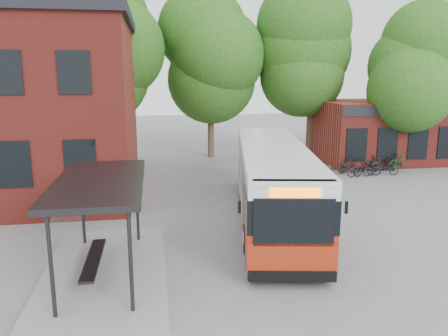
{
  "coord_description": "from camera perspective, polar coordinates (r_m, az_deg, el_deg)",
  "views": [
    {
      "loc": [
        -2.95,
        -13.22,
        5.74
      ],
      "look_at": [
        -0.18,
        3.91,
        2.0
      ],
      "focal_mm": 35.0,
      "sensor_mm": 36.0,
      "label": 1
    }
  ],
  "objects": [
    {
      "name": "bicycle_4",
      "position": [
        26.84,
        20.31,
        -0.06
      ],
      "size": [
        1.61,
        0.7,
        0.82
      ],
      "primitive_type": "imported",
      "rotation": [
        0.0,
        0.0,
        1.47
      ],
      "color": "black",
      "rests_on": "ground"
    },
    {
      "name": "bicycle_0",
      "position": [
        26.58,
        14.42,
        0.19
      ],
      "size": [
        1.56,
        0.59,
        0.81
      ],
      "primitive_type": "imported",
      "rotation": [
        0.0,
        0.0,
        1.54
      ],
      "color": "#2E2B29",
      "rests_on": "ground"
    },
    {
      "name": "bicycle_1",
      "position": [
        26.82,
        15.81,
        0.3
      ],
      "size": [
        1.52,
        0.92,
        0.88
      ],
      "primitive_type": "imported",
      "rotation": [
        0.0,
        0.0,
        1.94
      ],
      "color": "black",
      "rests_on": "ground"
    },
    {
      "name": "tree_0",
      "position": [
        29.38,
        -15.45,
        11.26
      ],
      "size": [
        7.92,
        7.92,
        11.0
      ],
      "primitive_type": null,
      "color": "#225015",
      "rests_on": "ground"
    },
    {
      "name": "city_bus",
      "position": [
        17.45,
        6.35,
        -1.94
      ],
      "size": [
        4.56,
        12.16,
        3.02
      ],
      "primitive_type": null,
      "rotation": [
        0.0,
        0.0,
        -0.17
      ],
      "color": "#A02810",
      "rests_on": "ground"
    },
    {
      "name": "tree_1",
      "position": [
        30.48,
        -1.77,
        11.14
      ],
      "size": [
        7.92,
        7.92,
        10.4
      ],
      "primitive_type": null,
      "color": "#225015",
      "rests_on": "ground"
    },
    {
      "name": "ground",
      "position": [
        14.71,
        3.19,
        -10.82
      ],
      "size": [
        100.0,
        100.0,
        0.0
      ],
      "primitive_type": "plane",
      "color": "slate"
    },
    {
      "name": "tree_2",
      "position": [
        31.2,
        11.6,
        11.48
      ],
      "size": [
        7.92,
        7.92,
        11.0
      ],
      "primitive_type": null,
      "color": "#225015",
      "rests_on": "ground"
    },
    {
      "name": "shop_row",
      "position": [
        32.82,
        24.13,
        4.55
      ],
      "size": [
        14.0,
        6.2,
        4.0
      ],
      "primitive_type": null,
      "color": "maroon",
      "rests_on": "ground"
    },
    {
      "name": "bicycle_6",
      "position": [
        28.04,
        20.11,
        0.48
      ],
      "size": [
        1.67,
        0.72,
        0.85
      ],
      "primitive_type": "imported",
      "rotation": [
        0.0,
        0.0,
        1.67
      ],
      "color": "#242429",
      "rests_on": "ground"
    },
    {
      "name": "bicycle_2",
      "position": [
        25.95,
        17.32,
        -0.26
      ],
      "size": [
        1.59,
        0.7,
        0.81
      ],
      "primitive_type": "imported",
      "rotation": [
        0.0,
        0.0,
        1.68
      ],
      "color": "#221F2B",
      "rests_on": "ground"
    },
    {
      "name": "bicycle_7",
      "position": [
        28.7,
        21.91,
        0.85
      ],
      "size": [
        1.88,
        1.22,
        1.1
      ],
      "primitive_type": "imported",
      "rotation": [
        0.0,
        0.0,
        1.99
      ],
      "color": "#0F4724",
      "rests_on": "ground"
    },
    {
      "name": "bike_rail",
      "position": [
        26.82,
        18.17,
        -0.4
      ],
      "size": [
        5.2,
        0.1,
        0.38
      ],
      "primitive_type": null,
      "color": "#262629",
      "rests_on": "ground"
    },
    {
      "name": "bicycle_3",
      "position": [
        26.24,
        17.93,
        -0.05
      ],
      "size": [
        1.58,
        0.69,
        0.92
      ],
      "primitive_type": "imported",
      "rotation": [
        0.0,
        0.0,
        1.75
      ],
      "color": "black",
      "rests_on": "ground"
    },
    {
      "name": "tree_3",
      "position": [
        29.86,
        23.42,
        9.06
      ],
      "size": [
        7.04,
        7.04,
        9.28
      ],
      "primitive_type": null,
      "color": "#225015",
      "rests_on": "ground"
    },
    {
      "name": "bicycle_5",
      "position": [
        28.06,
        19.33,
        0.63
      ],
      "size": [
        1.58,
        0.6,
        0.93
      ],
      "primitive_type": "imported",
      "rotation": [
        0.0,
        0.0,
        1.68
      ],
      "color": "black",
      "rests_on": "ground"
    },
    {
      "name": "bus_shelter",
      "position": [
        13.04,
        -15.61,
        -7.51
      ],
      "size": [
        3.6,
        7.0,
        2.9
      ],
      "primitive_type": null,
      "color": "#262629",
      "rests_on": "ground"
    }
  ]
}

